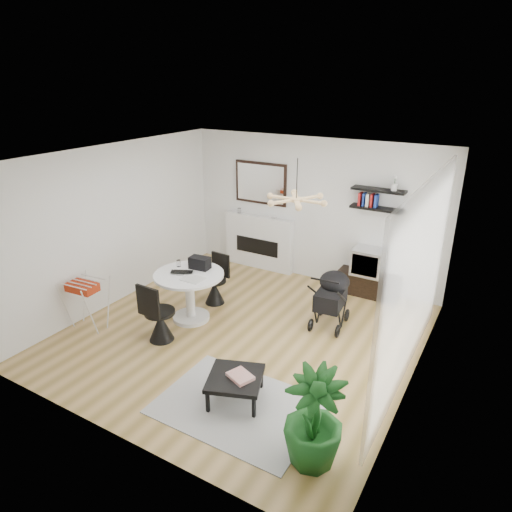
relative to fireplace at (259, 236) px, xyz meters
The scene contains 25 objects.
floor 2.75m from the fireplace, 65.59° to the right, with size 5.00×5.00×0.00m, color olive.
ceiling 3.34m from the fireplace, 65.59° to the right, with size 5.00×5.00×0.00m, color white.
wall_back 1.29m from the fireplace, ahead, with size 5.00×5.00×0.00m, color white.
wall_left 2.88m from the fireplace, 120.01° to the right, with size 5.00×5.00×0.00m, color white.
wall_right 4.39m from the fireplace, 33.95° to the right, with size 5.00×5.00×0.00m, color white.
sheer_curtain 4.20m from the fireplace, 32.43° to the right, with size 0.04×3.60×2.60m, color white.
fireplace is the anchor object (origin of this frame).
shelf_lower 2.51m from the fireplace, ahead, with size 0.90×0.25×0.04m, color black.
shelf_upper 2.65m from the fireplace, ahead, with size 0.90×0.25×0.04m, color black.
pendant_lamp 3.15m from the fireplace, 49.71° to the right, with size 0.90×0.90×0.10m, color tan, non-canonical shape.
tv_console 2.39m from the fireplace, ahead, with size 1.09×0.38×0.41m, color black.
crt_tv 2.31m from the fireplace, ahead, with size 0.54×0.47×0.47m.
dining_table 2.45m from the fireplace, 86.87° to the right, with size 1.11×1.11×0.81m.
laptop 2.53m from the fireplace, 88.92° to the right, with size 0.35×0.22×0.03m, color black.
black_bag 2.20m from the fireplace, 85.74° to the right, with size 0.32×0.19×0.19m, color black.
newspaper 2.60m from the fireplace, 82.91° to the right, with size 0.32×0.27×0.01m, color white.
drinking_glass 2.31m from the fireplace, 94.64° to the right, with size 0.07×0.07×0.11m, color white.
chair_far 1.81m from the fireplace, 85.55° to the right, with size 0.41×0.43×0.87m.
chair_near 3.21m from the fireplace, 87.62° to the right, with size 0.45×0.46×0.95m.
drying_rack 3.63m from the fireplace, 107.34° to the right, with size 0.58×0.54×0.81m.
stroller 2.60m from the fireplace, 33.88° to the right, with size 0.55×0.82×0.96m.
rug 4.36m from the fireplace, 63.46° to the right, with size 1.88×1.36×0.01m, color #9A9A9A.
coffee_table 4.20m from the fireplace, 63.96° to the right, with size 0.83×0.83×0.33m.
magazines 4.22m from the fireplace, 63.06° to the right, with size 0.30×0.23×0.04m, color #BA392E.
potted_plant 5.15m from the fireplace, 53.98° to the right, with size 0.61×0.61×1.09m, color #17511A.
Camera 1 is at (3.25, -5.14, 3.71)m, focal length 32.00 mm.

